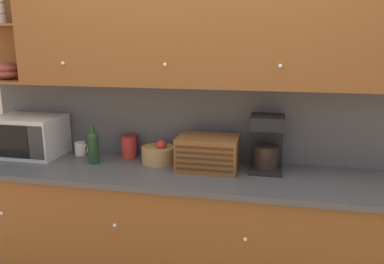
% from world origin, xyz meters
% --- Properties ---
extents(ground_plane, '(24.00, 24.00, 0.00)m').
position_xyz_m(ground_plane, '(0.00, 0.00, 0.00)').
color(ground_plane, '#9E754C').
extents(wall_back, '(5.79, 0.06, 2.60)m').
position_xyz_m(wall_back, '(0.00, 0.03, 1.30)').
color(wall_back, white).
rests_on(wall_back, ground_plane).
extents(counter_unit, '(3.41, 0.68, 0.94)m').
position_xyz_m(counter_unit, '(-0.00, -0.33, 0.47)').
color(counter_unit, brown).
rests_on(counter_unit, ground_plane).
extents(backsplash_panel, '(3.39, 0.01, 0.57)m').
position_xyz_m(backsplash_panel, '(0.00, -0.01, 1.22)').
color(backsplash_panel, '#4C4C51').
rests_on(backsplash_panel, counter_unit).
extents(upper_cabinets, '(3.39, 0.34, 0.89)m').
position_xyz_m(upper_cabinets, '(0.17, -0.16, 1.95)').
color(upper_cabinets, brown).
rests_on(upper_cabinets, backsplash_panel).
extents(microwave, '(0.52, 0.38, 0.31)m').
position_xyz_m(microwave, '(-1.32, -0.21, 1.09)').
color(microwave, silver).
rests_on(microwave, counter_unit).
extents(mug, '(0.10, 0.08, 0.11)m').
position_xyz_m(mug, '(-0.93, -0.13, 0.99)').
color(mug, silver).
rests_on(mug, counter_unit).
extents(wine_bottle, '(0.08, 0.08, 0.29)m').
position_xyz_m(wine_bottle, '(-0.73, -0.30, 1.07)').
color(wine_bottle, '#19381E').
rests_on(wine_bottle, counter_unit).
extents(storage_canister, '(0.13, 0.13, 0.17)m').
position_xyz_m(storage_canister, '(-0.53, -0.10, 1.02)').
color(storage_canister, '#B22D28').
rests_on(storage_canister, counter_unit).
extents(fruit_basket, '(0.25, 0.25, 0.18)m').
position_xyz_m(fruit_basket, '(-0.26, -0.19, 1.00)').
color(fruit_basket, '#A87F4C').
rests_on(fruit_basket, counter_unit).
extents(bread_box, '(0.42, 0.30, 0.24)m').
position_xyz_m(bread_box, '(0.12, -0.26, 1.05)').
color(bread_box, brown).
rests_on(bread_box, counter_unit).
extents(coffee_maker, '(0.23, 0.24, 0.39)m').
position_xyz_m(coffee_maker, '(0.52, -0.19, 1.13)').
color(coffee_maker, black).
rests_on(coffee_maker, counter_unit).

